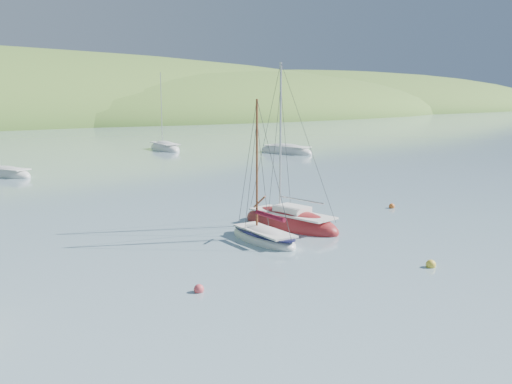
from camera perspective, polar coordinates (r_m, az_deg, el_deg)
ground at (r=24.05m, az=9.09°, el=-9.25°), size 700.00×700.00×0.00m
daysailer_white at (r=30.76m, az=0.75°, el=-4.53°), size 2.22×5.36×8.09m
sloop_red at (r=34.03m, az=3.44°, el=-3.14°), size 3.36×7.33×10.45m
distant_sloop_a at (r=60.07m, az=-23.73°, el=1.62°), size 4.76×6.82×9.22m
distant_sloop_b at (r=82.29m, az=-9.09°, el=4.31°), size 3.88×8.59×11.84m
distant_sloop_d at (r=76.76m, az=3.02°, el=4.04°), size 4.68×8.77×11.89m
mooring_buoys at (r=27.42m, az=0.09°, el=-6.47°), size 27.23×10.60×0.47m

